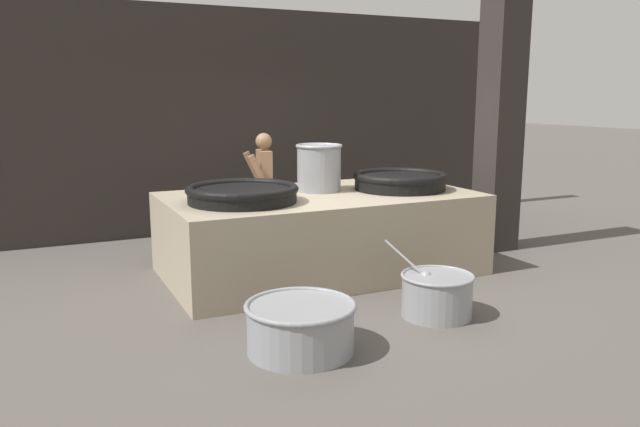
% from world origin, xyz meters
% --- Properties ---
extents(ground_plane, '(60.00, 60.00, 0.00)m').
position_xyz_m(ground_plane, '(0.00, 0.00, 0.00)').
color(ground_plane, '#56514C').
extents(back_wall, '(9.05, 0.24, 3.30)m').
position_xyz_m(back_wall, '(0.00, 2.79, 1.65)').
color(back_wall, '#2D2826').
rests_on(back_wall, ground_plane).
extents(support_pillar, '(0.45, 0.45, 3.30)m').
position_xyz_m(support_pillar, '(2.61, 0.02, 1.65)').
color(support_pillar, '#2D2826').
rests_on(support_pillar, ground_plane).
extents(hearth_platform, '(3.51, 1.93, 0.92)m').
position_xyz_m(hearth_platform, '(0.00, 0.00, 0.46)').
color(hearth_platform, tan).
rests_on(hearth_platform, ground_plane).
extents(giant_wok_near, '(1.19, 1.19, 0.19)m').
position_xyz_m(giant_wok_near, '(-0.99, -0.17, 1.02)').
color(giant_wok_near, black).
rests_on(giant_wok_near, hearth_platform).
extents(giant_wok_far, '(1.13, 1.13, 0.21)m').
position_xyz_m(giant_wok_far, '(1.01, -0.11, 1.03)').
color(giant_wok_far, black).
rests_on(giant_wok_far, hearth_platform).
extents(stock_pot, '(0.55, 0.55, 0.55)m').
position_xyz_m(stock_pot, '(0.08, 0.20, 1.21)').
color(stock_pot, gray).
rests_on(stock_pot, hearth_platform).
extents(cook, '(0.42, 0.61, 1.55)m').
position_xyz_m(cook, '(-0.20, 1.32, 0.84)').
color(cook, '#8C6647').
rests_on(cook, ground_plane).
extents(prep_bowl_vegetables, '(0.69, 0.81, 0.67)m').
position_xyz_m(prep_bowl_vegetables, '(0.34, -1.82, 0.22)').
color(prep_bowl_vegetables, gray).
rests_on(prep_bowl_vegetables, ground_plane).
extents(prep_bowl_meat, '(0.91, 0.91, 0.41)m').
position_xyz_m(prep_bowl_meat, '(-1.14, -2.03, 0.22)').
color(prep_bowl_meat, gray).
rests_on(prep_bowl_meat, ground_plane).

